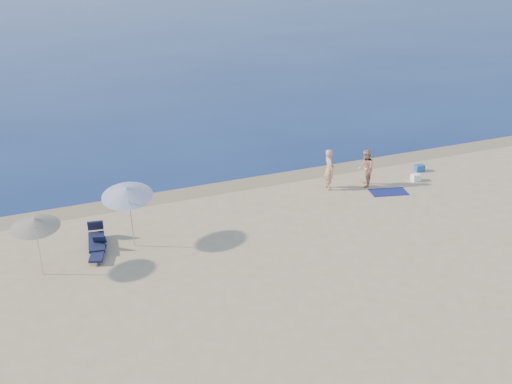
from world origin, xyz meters
TOP-DOWN VIEW (x-y plane):
  - sea at (0.00, 100.00)m, footprint 240.00×160.00m
  - wet_sand_strip at (0.00, 19.40)m, footprint 240.00×1.60m
  - person_left at (1.98, 17.21)m, footprint 0.57×0.77m
  - person_right at (3.72, 16.81)m, footprint 1.00×1.08m
  - beach_towel at (4.32, 15.69)m, footprint 1.86×1.33m
  - white_bag at (6.34, 16.38)m, footprint 0.41×0.36m
  - blue_cooler at (7.32, 17.39)m, footprint 0.50×0.37m
  - umbrella_near at (-7.83, 15.38)m, footprint 2.54×2.56m
  - umbrella_far at (-11.28, 14.40)m, footprint 2.06×2.08m
  - lounger_left at (-9.08, 15.72)m, footprint 0.90×1.93m
  - lounger_right at (-9.20, 14.82)m, footprint 0.94×1.56m

SIDE VIEW (x-z plane):
  - wet_sand_strip at x=0.00m, z-range 0.00..0.00m
  - sea at x=0.00m, z-range 0.00..0.01m
  - beach_towel at x=4.32m, z-range 0.00..0.03m
  - blue_cooler at x=7.32m, z-range 0.00..0.34m
  - white_bag at x=6.34m, z-range 0.00..0.34m
  - lounger_right at x=-9.20m, z-range -0.09..0.57m
  - lounger_left at x=-9.08m, z-range -0.11..0.71m
  - person_right at x=3.72m, z-range 0.00..1.78m
  - person_left at x=1.98m, z-range 0.00..1.94m
  - umbrella_far at x=-11.28m, z-range 0.83..3.12m
  - umbrella_near at x=-7.83m, z-range 0.88..3.45m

